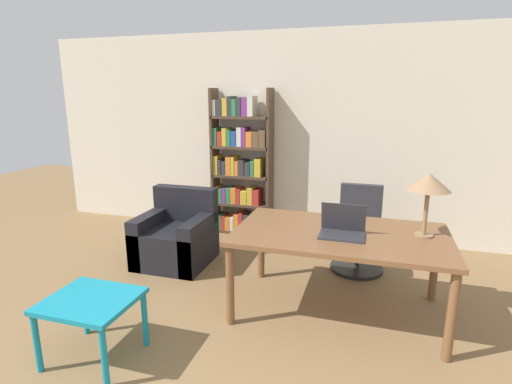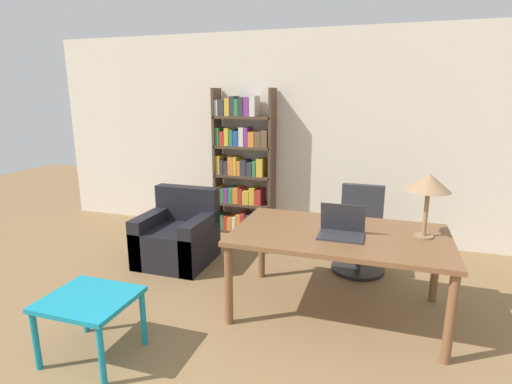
{
  "view_description": "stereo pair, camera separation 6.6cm",
  "coord_description": "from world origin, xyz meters",
  "px_view_note": "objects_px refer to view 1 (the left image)",
  "views": [
    {
      "loc": [
        0.7,
        -0.73,
        1.9
      ],
      "look_at": [
        -0.36,
        2.78,
        1.0
      ],
      "focal_mm": 28.0,
      "sensor_mm": 36.0,
      "label": 1
    },
    {
      "loc": [
        0.77,
        -0.72,
        1.9
      ],
      "look_at": [
        -0.36,
        2.78,
        1.0
      ],
      "focal_mm": 28.0,
      "sensor_mm": 36.0,
      "label": 2
    }
  ],
  "objects_px": {
    "side_table_blue": "(91,307)",
    "office_chair": "(359,234)",
    "laptop": "(342,229)",
    "desk": "(340,241)",
    "table_lamp": "(429,184)",
    "bookshelf": "(239,165)",
    "armchair": "(176,239)"
  },
  "relations": [
    {
      "from": "office_chair",
      "to": "side_table_blue",
      "type": "height_order",
      "value": "office_chair"
    },
    {
      "from": "laptop",
      "to": "desk",
      "type": "bearing_deg",
      "value": 103.94
    },
    {
      "from": "laptop",
      "to": "side_table_blue",
      "type": "distance_m",
      "value": 2.03
    },
    {
      "from": "bookshelf",
      "to": "office_chair",
      "type": "bearing_deg",
      "value": -24.58
    },
    {
      "from": "armchair",
      "to": "bookshelf",
      "type": "xyz_separation_m",
      "value": [
        0.36,
        1.2,
        0.67
      ]
    },
    {
      "from": "armchair",
      "to": "laptop",
      "type": "bearing_deg",
      "value": -18.51
    },
    {
      "from": "desk",
      "to": "side_table_blue",
      "type": "bearing_deg",
      "value": -144.11
    },
    {
      "from": "side_table_blue",
      "to": "bookshelf",
      "type": "xyz_separation_m",
      "value": [
        0.11,
        2.95,
        0.54
      ]
    },
    {
      "from": "laptop",
      "to": "bookshelf",
      "type": "xyz_separation_m",
      "value": [
        -1.55,
        1.84,
        0.15
      ]
    },
    {
      "from": "office_chair",
      "to": "armchair",
      "type": "bearing_deg",
      "value": -167.53
    },
    {
      "from": "desk",
      "to": "bookshelf",
      "type": "relative_size",
      "value": 0.91
    },
    {
      "from": "side_table_blue",
      "to": "office_chair",
      "type": "bearing_deg",
      "value": 51.22
    },
    {
      "from": "bookshelf",
      "to": "desk",
      "type": "bearing_deg",
      "value": -49.04
    },
    {
      "from": "table_lamp",
      "to": "laptop",
      "type": "bearing_deg",
      "value": -164.33
    },
    {
      "from": "desk",
      "to": "office_chair",
      "type": "relative_size",
      "value": 1.94
    },
    {
      "from": "office_chair",
      "to": "side_table_blue",
      "type": "relative_size",
      "value": 1.5
    },
    {
      "from": "armchair",
      "to": "bookshelf",
      "type": "bearing_deg",
      "value": 73.49
    },
    {
      "from": "table_lamp",
      "to": "side_table_blue",
      "type": "relative_size",
      "value": 0.86
    },
    {
      "from": "side_table_blue",
      "to": "bookshelf",
      "type": "bearing_deg",
      "value": 87.91
    },
    {
      "from": "desk",
      "to": "table_lamp",
      "type": "bearing_deg",
      "value": 9.12
    },
    {
      "from": "armchair",
      "to": "desk",
      "type": "bearing_deg",
      "value": -16.6
    },
    {
      "from": "laptop",
      "to": "armchair",
      "type": "height_order",
      "value": "laptop"
    },
    {
      "from": "table_lamp",
      "to": "office_chair",
      "type": "bearing_deg",
      "value": 121.38
    },
    {
      "from": "desk",
      "to": "bookshelf",
      "type": "xyz_separation_m",
      "value": [
        -1.53,
        1.76,
        0.28
      ]
    },
    {
      "from": "table_lamp",
      "to": "bookshelf",
      "type": "distance_m",
      "value": 2.77
    },
    {
      "from": "table_lamp",
      "to": "office_chair",
      "type": "relative_size",
      "value": 0.58
    },
    {
      "from": "office_chair",
      "to": "table_lamp",
      "type": "bearing_deg",
      "value": -58.62
    },
    {
      "from": "table_lamp",
      "to": "side_table_blue",
      "type": "bearing_deg",
      "value": -150.76
    },
    {
      "from": "desk",
      "to": "office_chair",
      "type": "height_order",
      "value": "office_chair"
    },
    {
      "from": "armchair",
      "to": "side_table_blue",
      "type": "bearing_deg",
      "value": -81.91
    },
    {
      "from": "side_table_blue",
      "to": "bookshelf",
      "type": "distance_m",
      "value": 3.0
    },
    {
      "from": "desk",
      "to": "side_table_blue",
      "type": "distance_m",
      "value": 2.04
    }
  ]
}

